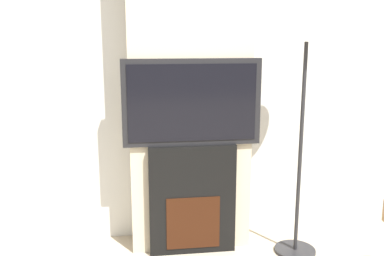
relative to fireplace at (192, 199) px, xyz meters
The scene contains 5 objects.
wall_back 0.97m from the fireplace, 90.00° to the left, with size 6.00×0.06×2.70m.
chimney_breast 0.92m from the fireplace, 90.00° to the left, with size 0.97×0.33×2.70m.
fireplace is the anchor object (origin of this frame).
television 0.79m from the fireplace, 90.00° to the right, with size 1.07×0.07×0.67m.
floor_lamp 1.22m from the fireplace, 10.01° to the right, with size 0.33×0.33×1.80m.
Camera 1 is at (-0.43, -1.55, 1.73)m, focal length 40.00 mm.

